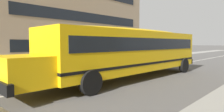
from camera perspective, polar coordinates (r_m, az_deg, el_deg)
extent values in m
plane|color=#54514F|center=(11.80, -4.15, -6.74)|extent=(400.00, 400.00, 0.00)
cube|color=gray|center=(17.94, -20.72, -3.33)|extent=(120.00, 3.00, 0.01)
cube|color=silver|center=(11.80, -4.15, -6.72)|extent=(110.00, 0.16, 0.01)
cube|color=yellow|center=(12.04, 6.03, 1.54)|extent=(11.65, 2.96, 2.32)
cube|color=yellow|center=(8.05, -24.88, -4.04)|extent=(1.75, 2.26, 1.16)
cube|color=black|center=(17.09, 18.34, -1.23)|extent=(0.29, 2.64, 0.38)
cube|color=black|center=(12.03, 6.05, 3.52)|extent=(10.96, 2.98, 0.67)
cube|color=black|center=(12.09, 6.01, -1.71)|extent=(11.67, 2.99, 0.13)
ellipsoid|color=yellow|center=(12.05, 6.07, 7.05)|extent=(11.18, 2.74, 0.38)
cylinder|color=red|center=(10.66, -13.03, 0.55)|extent=(0.48, 0.48, 0.03)
cylinder|color=black|center=(8.11, -6.25, -7.80)|extent=(1.06, 0.32, 1.05)
cylinder|color=black|center=(10.25, -15.66, -5.48)|extent=(1.06, 0.32, 1.05)
cylinder|color=black|center=(15.22, 20.33, -2.58)|extent=(1.06, 0.32, 1.05)
cylinder|color=black|center=(16.47, 11.94, -1.97)|extent=(1.06, 0.32, 1.05)
cube|color=#236038|center=(28.13, 14.18, 0.60)|extent=(3.94, 1.80, 0.70)
cube|color=black|center=(27.97, 14.05, 1.96)|extent=(2.24, 1.62, 0.64)
cylinder|color=black|center=(29.70, 14.01, 0.09)|extent=(0.60, 0.20, 0.60)
cylinder|color=black|center=(28.88, 16.92, -0.06)|extent=(0.60, 0.20, 0.60)
cylinder|color=black|center=(27.49, 11.28, -0.16)|extent=(0.60, 0.20, 0.60)
cylinder|color=black|center=(26.60, 14.35, -0.33)|extent=(0.60, 0.20, 0.60)
cube|color=#B7BABF|center=(33.04, 19.48, 0.96)|extent=(3.93, 1.77, 0.70)
cube|color=black|center=(32.88, 19.40, 2.12)|extent=(2.23, 1.60, 0.64)
cylinder|color=black|center=(34.59, 19.07, 0.50)|extent=(0.60, 0.19, 0.60)
cylinder|color=black|center=(33.92, 21.68, 0.38)|extent=(0.60, 0.19, 0.60)
cylinder|color=black|center=(32.25, 17.14, 0.32)|extent=(0.60, 0.19, 0.60)
cylinder|color=black|center=(31.53, 19.90, 0.19)|extent=(0.60, 0.19, 0.60)
cube|color=tan|center=(28.70, -15.97, 12.15)|extent=(20.58, 13.52, 12.80)
cube|color=black|center=(22.87, -6.91, 3.17)|extent=(17.28, 0.04, 1.10)
cube|color=black|center=(23.06, -6.97, 11.15)|extent=(17.28, 0.04, 1.10)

